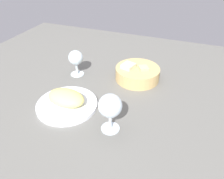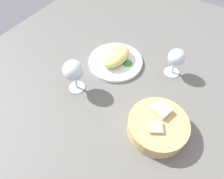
% 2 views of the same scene
% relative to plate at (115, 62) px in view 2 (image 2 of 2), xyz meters
% --- Properties ---
extents(ground_plane, '(1.40, 1.40, 0.02)m').
position_rel_plate_xyz_m(ground_plane, '(-0.00, 0.13, -0.02)').
color(ground_plane, '#5E5D58').
extents(plate, '(0.23, 0.23, 0.01)m').
position_rel_plate_xyz_m(plate, '(0.00, 0.00, 0.00)').
color(plate, white).
rests_on(plate, ground_plane).
extents(omelette, '(0.16, 0.11, 0.05)m').
position_rel_plate_xyz_m(omelette, '(0.00, 0.00, 0.03)').
color(omelette, '#E0D673').
rests_on(omelette, plate).
extents(lettuce_garnish, '(0.04, 0.04, 0.01)m').
position_rel_plate_xyz_m(lettuce_garnish, '(-0.02, 0.05, 0.01)').
color(lettuce_garnish, '#3A8929').
rests_on(lettuce_garnish, plate).
extents(bread_basket, '(0.20, 0.20, 0.07)m').
position_rel_plate_xyz_m(bread_basket, '(0.19, 0.29, 0.02)').
color(bread_basket, tan).
rests_on(bread_basket, ground_plane).
extents(wine_glass_near, '(0.08, 0.08, 0.14)m').
position_rel_plate_xyz_m(wine_glass_near, '(0.19, -0.05, 0.09)').
color(wine_glass_near, silver).
rests_on(wine_glass_near, ground_plane).
extents(wine_glass_far, '(0.07, 0.07, 0.12)m').
position_rel_plate_xyz_m(wine_glass_far, '(-0.08, 0.23, 0.07)').
color(wine_glass_far, silver).
rests_on(wine_glass_far, ground_plane).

